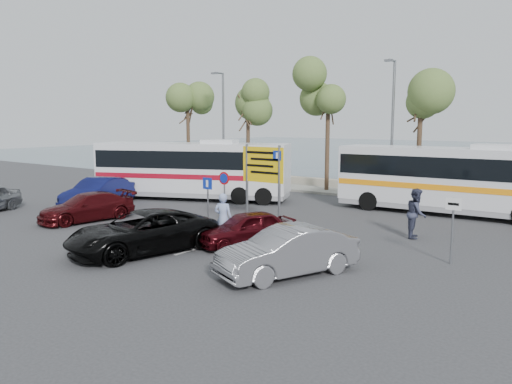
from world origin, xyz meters
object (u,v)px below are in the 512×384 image
Objects in this scene: street_lamp_left at (223,122)px; coach_bus_right at (455,182)px; suv_black at (142,232)px; coach_bus_left at (192,172)px; pedestrian_far at (416,213)px; direction_sign at (263,171)px; pedestrian_near at (223,218)px; car_maroon at (87,207)px; car_silver_b at (287,252)px; street_lamp_right at (392,122)px; car_blue at (98,192)px; car_red at (247,228)px.

street_lamp_left is 18.00m from coach_bus_right.
suv_black is at bearing -116.57° from coach_bus_right.
pedestrian_far is (14.13, -2.00, -0.66)m from coach_bus_left.
direction_sign is at bearing -23.76° from coach_bus_left.
suv_black is at bearing 122.65° from pedestrian_far.
pedestrian_near is at bearing 75.13° from suv_black.
car_silver_b reaches higher than car_maroon.
pedestrian_far is at bearing 11.16° from direction_sign.
street_lamp_left is 13.00m from street_lamp_right.
car_blue is at bearing 84.69° from pedestrian_far.
coach_bus_left reaches higher than car_blue.
suv_black is (10.50, -17.02, -3.85)m from street_lamp_left.
car_red is at bearing 179.95° from pedestrian_near.
suv_black is (-0.50, -6.70, -1.68)m from direction_sign.
coach_bus_left is 1.00× the size of coach_bus_right.
pedestrian_near is at bearing 12.07° from car_maroon.
coach_bus_left is at bearing -143.54° from street_lamp_right.
street_lamp_right is 17.70m from car_maroon.
coach_bus_left is 14.56m from coach_bus_right.
car_silver_b is (16.12, -16.22, -3.86)m from street_lamp_left.
car_blue is 10.56m from suv_black.
pedestrian_far is at bearing -155.62° from pedestrian_near.
pedestrian_near is at bearing -115.93° from coach_bus_right.
coach_bus_right is 18.64m from car_blue.
suv_black is 2.68× the size of pedestrian_far.
street_lamp_left is at bearing 114.43° from car_maroon.
pedestrian_far is (7.13, 8.00, 0.26)m from suv_black.
pedestrian_near reaches higher than car_silver_b.
street_lamp_left is 15.24m from direction_sign.
car_maroon is (-9.00, -14.73, -3.95)m from street_lamp_right.
coach_bus_right is 6.03m from pedestrian_far.
coach_bus_right is at bearing -9.79° from street_lamp_left.
car_blue is 1.08× the size of car_silver_b.
street_lamp_left is 23.19m from car_silver_b.
street_lamp_left is at bearing 47.24° from pedestrian_far.
coach_bus_right reaches higher than car_blue.
direction_sign is 1.80× the size of pedestrian_far.
car_blue is at bearing -172.51° from car_silver_b.
direction_sign is 6.90m from pedestrian_far.
coach_bus_right is 12.59m from pedestrian_near.
car_blue is at bearing -162.51° from car_red.
street_lamp_left reaches higher than car_maroon.
street_lamp_left reaches higher than direction_sign.
street_lamp_left is at bearing 170.21° from coach_bus_right.
coach_bus_left is 2.57× the size of car_maroon.
coach_bus_left is 15.64m from car_silver_b.
street_lamp_right is at bearing 67.80° from car_maroon.
direction_sign is 9.80m from coach_bus_right.
street_lamp_left reaches higher than coach_bus_right.
street_lamp_left is 8.37m from coach_bus_left.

